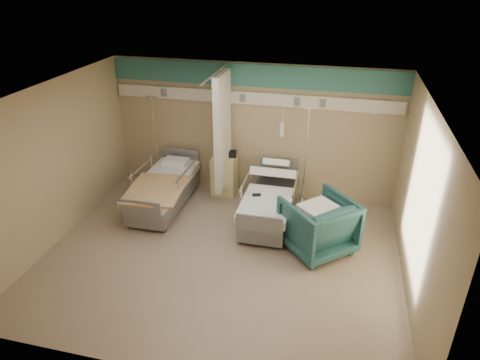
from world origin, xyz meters
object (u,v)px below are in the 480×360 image
object	(u,v)px
bed_right	(269,206)
iv_stand_left	(158,167)
visitor_armchair	(318,225)
bedside_cabinet	(224,175)
iv_stand_right	(303,185)
bed_left	(164,193)

from	to	relation	value
bed_right	iv_stand_left	bearing A→B (deg)	161.00
visitor_armchair	bedside_cabinet	bearing A→B (deg)	-79.40
iv_stand_left	bedside_cabinet	bearing A→B (deg)	-1.22
iv_stand_right	bed_left	bearing A→B (deg)	-163.30
bed_right	bedside_cabinet	distance (m)	1.46
visitor_armchair	iv_stand_left	bearing A→B (deg)	-66.14
bedside_cabinet	bed_left	bearing A→B (deg)	-139.40
iv_stand_right	iv_stand_left	distance (m)	3.28
bed_right	visitor_armchair	world-z (taller)	visitor_armchair
iv_stand_left	iv_stand_right	bearing A→B (deg)	-1.81
bed_right	visitor_armchair	size ratio (longest dim) A/B	1.98
bed_right	bedside_cabinet	size ratio (longest dim) A/B	2.54
bedside_cabinet	iv_stand_right	distance (m)	1.72
visitor_armchair	iv_stand_right	bearing A→B (deg)	-117.00
visitor_armchair	bed_right	bearing A→B (deg)	-79.09
bedside_cabinet	iv_stand_left	size ratio (longest dim) A/B	0.41
bed_right	bedside_cabinet	xyz separation A→B (m)	(-1.15, 0.90, 0.11)
iv_stand_right	bedside_cabinet	bearing A→B (deg)	177.66
iv_stand_right	visitor_armchair	bearing A→B (deg)	-75.39
iv_stand_right	bed_right	bearing A→B (deg)	-124.32
bed_left	bed_right	bearing A→B (deg)	0.00
visitor_armchair	iv_stand_left	world-z (taller)	iv_stand_left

